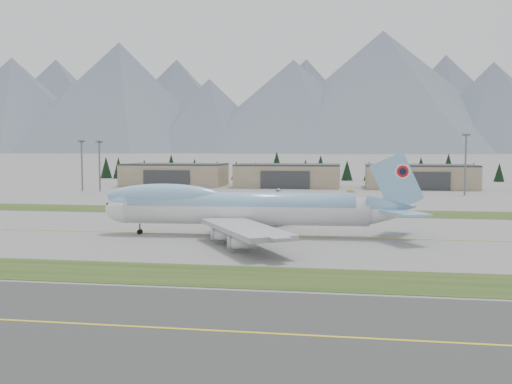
% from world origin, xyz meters
% --- Properties ---
extents(ground, '(7000.00, 7000.00, 0.00)m').
position_xyz_m(ground, '(0.00, 0.00, 0.00)').
color(ground, slate).
rests_on(ground, ground).
extents(grass_strip_near, '(400.00, 14.00, 0.08)m').
position_xyz_m(grass_strip_near, '(0.00, -38.00, 0.00)').
color(grass_strip_near, '#254318').
rests_on(grass_strip_near, ground).
extents(grass_strip_far, '(400.00, 18.00, 0.08)m').
position_xyz_m(grass_strip_far, '(0.00, 45.00, 0.00)').
color(grass_strip_far, '#254318').
rests_on(grass_strip_far, ground).
extents(asphalt_taxiway, '(400.00, 32.00, 0.04)m').
position_xyz_m(asphalt_taxiway, '(0.00, -62.00, 0.00)').
color(asphalt_taxiway, '#343434').
rests_on(asphalt_taxiway, ground).
extents(taxiway_line_main, '(400.00, 0.40, 0.02)m').
position_xyz_m(taxiway_line_main, '(0.00, 0.00, 0.00)').
color(taxiway_line_main, yellow).
rests_on(taxiway_line_main, ground).
extents(taxiway_line_near, '(400.00, 0.40, 0.02)m').
position_xyz_m(taxiway_line_near, '(0.00, -62.00, 0.00)').
color(taxiway_line_near, yellow).
rests_on(taxiway_line_near, ground).
extents(boeing_747_freighter, '(66.51, 57.57, 17.58)m').
position_xyz_m(boeing_747_freighter, '(-9.28, -0.61, 5.80)').
color(boeing_747_freighter, silver).
rests_on(boeing_747_freighter, ground).
extents(hangar_left, '(48.00, 26.60, 10.80)m').
position_xyz_m(hangar_left, '(-70.00, 149.90, 5.39)').
color(hangar_left, gray).
rests_on(hangar_left, ground).
extents(hangar_center, '(48.00, 26.60, 10.80)m').
position_xyz_m(hangar_center, '(-15.00, 149.90, 5.39)').
color(hangar_center, gray).
rests_on(hangar_center, ground).
extents(hangar_right, '(48.00, 26.60, 10.80)m').
position_xyz_m(hangar_right, '(45.00, 149.90, 5.39)').
color(hangar_right, gray).
rests_on(hangar_right, ground).
extents(floodlight_masts, '(184.08, 7.42, 24.28)m').
position_xyz_m(floodlight_masts, '(-9.84, 110.72, 15.86)').
color(floodlight_masts, slate).
rests_on(floodlight_masts, ground).
extents(service_vehicle_a, '(1.70, 3.86, 1.29)m').
position_xyz_m(service_vehicle_a, '(-16.33, 122.61, 0.00)').
color(service_vehicle_a, silver).
rests_on(service_vehicle_a, ground).
extents(service_vehicle_b, '(3.52, 1.63, 1.12)m').
position_xyz_m(service_vehicle_b, '(13.93, 121.49, 0.00)').
color(service_vehicle_b, gold).
rests_on(service_vehicle_b, ground).
extents(service_vehicle_c, '(3.78, 4.78, 1.29)m').
position_xyz_m(service_vehicle_c, '(45.06, 140.00, 0.00)').
color(service_vehicle_c, '#B2B2B7').
rests_on(service_vehicle_c, ground).
extents(conifer_belt, '(274.93, 14.62, 16.34)m').
position_xyz_m(conifer_belt, '(-4.03, 212.67, 6.66)').
color(conifer_belt, black).
rests_on(conifer_belt, ground).
extents(mountain_ridge_front, '(4230.53, 1135.47, 507.90)m').
position_xyz_m(mountain_ridge_front, '(49.39, 2194.59, 225.14)').
color(mountain_ridge_front, '#4E5768').
rests_on(mountain_ridge_front, ground).
extents(mountain_ridge_rear, '(4518.30, 1027.93, 513.96)m').
position_xyz_m(mountain_ridge_rear, '(95.75, 2900.00, 255.43)').
color(mountain_ridge_rear, '#4E5768').
rests_on(mountain_ridge_rear, ground).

